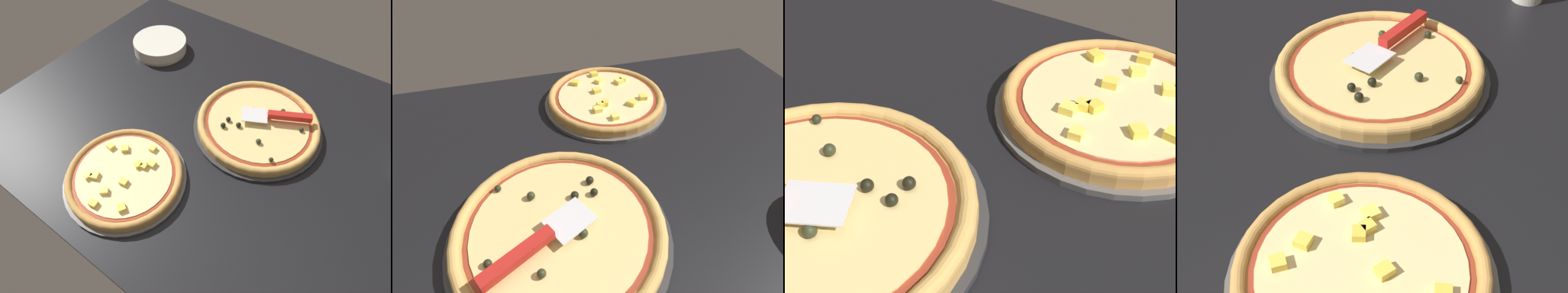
% 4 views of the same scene
% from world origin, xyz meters
% --- Properties ---
extents(ground_plane, '(1.54, 1.12, 0.04)m').
position_xyz_m(ground_plane, '(0.00, 0.00, -0.02)').
color(ground_plane, black).
extents(pizza_pan_front, '(0.43, 0.43, 0.01)m').
position_xyz_m(pizza_pan_front, '(-0.08, -0.07, 0.01)').
color(pizza_pan_front, '#2D2D30').
rests_on(pizza_pan_front, ground_plane).
extents(pizza_front, '(0.40, 0.40, 0.04)m').
position_xyz_m(pizza_front, '(-0.08, -0.07, 0.03)').
color(pizza_front, tan).
rests_on(pizza_front, pizza_pan_front).
extents(pizza_pan_back, '(0.36, 0.36, 0.01)m').
position_xyz_m(pizza_pan_back, '(0.14, 0.33, 0.01)').
color(pizza_pan_back, '#565451').
rests_on(pizza_pan_back, ground_plane).
extents(pizza_back, '(0.34, 0.34, 0.03)m').
position_xyz_m(pizza_back, '(0.14, 0.33, 0.02)').
color(pizza_back, '#C68E47').
rests_on(pizza_back, pizza_pan_back).
extents(serving_spatula, '(0.22, 0.14, 0.02)m').
position_xyz_m(serving_spatula, '(-0.14, -0.11, 0.06)').
color(serving_spatula, silver).
rests_on(serving_spatula, pizza_front).
extents(plate_stack, '(0.22, 0.22, 0.05)m').
position_xyz_m(plate_stack, '(0.46, -0.22, 0.02)').
color(plate_stack, silver).
rests_on(plate_stack, ground_plane).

